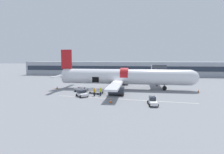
{
  "coord_description": "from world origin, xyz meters",
  "views": [
    {
      "loc": [
        5.21,
        -42.53,
        7.77
      ],
      "look_at": [
        -1.11,
        0.23,
        3.36
      ],
      "focal_mm": 28.0,
      "sensor_mm": 36.0,
      "label": 1
    }
  ],
  "objects_px": {
    "ground_crew_supervisor": "(116,88)",
    "ground_crew_helper": "(94,92)",
    "baggage_tug_mid": "(82,94)",
    "ground_crew_loader_b": "(111,89)",
    "airplane": "(123,77)",
    "baggage_cart_loading": "(97,91)",
    "ground_crew_loader_a": "(100,91)",
    "baggage_tug_lead": "(153,101)",
    "ground_crew_driver": "(115,88)",
    "baggage_cart_queued": "(81,90)"
  },
  "relations": [
    {
      "from": "baggage_tug_lead",
      "to": "ground_crew_driver",
      "type": "height_order",
      "value": "ground_crew_driver"
    },
    {
      "from": "baggage_cart_loading",
      "to": "ground_crew_loader_a",
      "type": "bearing_deg",
      "value": -57.76
    },
    {
      "from": "baggage_cart_loading",
      "to": "ground_crew_driver",
      "type": "xyz_separation_m",
      "value": [
        4.0,
        1.81,
        0.36
      ]
    },
    {
      "from": "ground_crew_loader_a",
      "to": "ground_crew_driver",
      "type": "xyz_separation_m",
      "value": [
        2.61,
        4.01,
        -0.01
      ]
    },
    {
      "from": "ground_crew_loader_b",
      "to": "baggage_cart_loading",
      "type": "bearing_deg",
      "value": -163.03
    },
    {
      "from": "baggage_tug_mid",
      "to": "ground_crew_helper",
      "type": "distance_m",
      "value": 2.62
    },
    {
      "from": "baggage_tug_mid",
      "to": "baggage_cart_queued",
      "type": "height_order",
      "value": "baggage_tug_mid"
    },
    {
      "from": "ground_crew_loader_a",
      "to": "ground_crew_supervisor",
      "type": "bearing_deg",
      "value": 60.98
    },
    {
      "from": "baggage_tug_lead",
      "to": "ground_crew_driver",
      "type": "distance_m",
      "value": 12.83
    },
    {
      "from": "airplane",
      "to": "baggage_tug_mid",
      "type": "bearing_deg",
      "value": -127.26
    },
    {
      "from": "ground_crew_driver",
      "to": "baggage_tug_lead",
      "type": "bearing_deg",
      "value": -52.57
    },
    {
      "from": "baggage_cart_queued",
      "to": "ground_crew_supervisor",
      "type": "distance_m",
      "value": 8.47
    },
    {
      "from": "airplane",
      "to": "baggage_cart_queued",
      "type": "height_order",
      "value": "airplane"
    },
    {
      "from": "ground_crew_supervisor",
      "to": "ground_crew_helper",
      "type": "relative_size",
      "value": 0.88
    },
    {
      "from": "ground_crew_helper",
      "to": "ground_crew_driver",
      "type": "bearing_deg",
      "value": 50.56
    },
    {
      "from": "airplane",
      "to": "ground_crew_loader_b",
      "type": "distance_m",
      "value": 6.28
    },
    {
      "from": "ground_crew_loader_b",
      "to": "ground_crew_helper",
      "type": "xyz_separation_m",
      "value": [
        -3.1,
        -3.82,
        -0.01
      ]
    },
    {
      "from": "baggage_tug_lead",
      "to": "ground_crew_loader_b",
      "type": "distance_m",
      "value": 12.67
    },
    {
      "from": "ground_crew_loader_b",
      "to": "ground_crew_driver",
      "type": "height_order",
      "value": "ground_crew_driver"
    },
    {
      "from": "ground_crew_loader_b",
      "to": "ground_crew_helper",
      "type": "relative_size",
      "value": 1.01
    },
    {
      "from": "ground_crew_loader_a",
      "to": "ground_crew_loader_b",
      "type": "distance_m",
      "value": 3.72
    },
    {
      "from": "baggage_cart_queued",
      "to": "ground_crew_supervisor",
      "type": "bearing_deg",
      "value": 8.58
    },
    {
      "from": "baggage_tug_mid",
      "to": "ground_crew_loader_a",
      "type": "distance_m",
      "value": 3.95
    },
    {
      "from": "baggage_cart_queued",
      "to": "ground_crew_loader_b",
      "type": "xyz_separation_m",
      "value": [
        7.52,
        -0.5,
        0.42
      ]
    },
    {
      "from": "ground_crew_loader_a",
      "to": "ground_crew_supervisor",
      "type": "relative_size",
      "value": 1.17
    },
    {
      "from": "ground_crew_loader_b",
      "to": "ground_crew_supervisor",
      "type": "xyz_separation_m",
      "value": [
        0.85,
        1.76,
        -0.12
      ]
    },
    {
      "from": "baggage_tug_lead",
      "to": "baggage_tug_mid",
      "type": "distance_m",
      "value": 14.86
    },
    {
      "from": "baggage_tug_mid",
      "to": "baggage_cart_loading",
      "type": "bearing_deg",
      "value": 57.79
    },
    {
      "from": "airplane",
      "to": "ground_crew_driver",
      "type": "relative_size",
      "value": 20.34
    },
    {
      "from": "airplane",
      "to": "baggage_cart_loading",
      "type": "distance_m",
      "value": 8.83
    },
    {
      "from": "baggage_tug_lead",
      "to": "ground_crew_supervisor",
      "type": "bearing_deg",
      "value": 124.52
    },
    {
      "from": "baggage_tug_mid",
      "to": "ground_crew_loader_a",
      "type": "bearing_deg",
      "value": 21.23
    },
    {
      "from": "airplane",
      "to": "ground_crew_helper",
      "type": "xyz_separation_m",
      "value": [
        -5.22,
        -9.3,
        -2.24
      ]
    },
    {
      "from": "baggage_cart_queued",
      "to": "baggage_tug_mid",
      "type": "bearing_deg",
      "value": -69.15
    },
    {
      "from": "ground_crew_driver",
      "to": "baggage_cart_queued",
      "type": "bearing_deg",
      "value": -177.82
    },
    {
      "from": "baggage_cart_loading",
      "to": "ground_crew_loader_a",
      "type": "distance_m",
      "value": 2.62
    },
    {
      "from": "baggage_cart_queued",
      "to": "ground_crew_driver",
      "type": "xyz_separation_m",
      "value": [
        8.23,
        0.31,
        0.42
      ]
    },
    {
      "from": "ground_crew_loader_b",
      "to": "ground_crew_supervisor",
      "type": "relative_size",
      "value": 1.15
    },
    {
      "from": "airplane",
      "to": "ground_crew_loader_a",
      "type": "distance_m",
      "value": 9.82
    },
    {
      "from": "baggage_cart_loading",
      "to": "ground_crew_supervisor",
      "type": "relative_size",
      "value": 2.65
    },
    {
      "from": "airplane",
      "to": "baggage_tug_lead",
      "type": "relative_size",
      "value": 10.91
    },
    {
      "from": "ground_crew_supervisor",
      "to": "ground_crew_helper",
      "type": "xyz_separation_m",
      "value": [
        -3.95,
        -5.58,
        0.11
      ]
    },
    {
      "from": "baggage_cart_queued",
      "to": "ground_crew_helper",
      "type": "distance_m",
      "value": 6.19
    },
    {
      "from": "baggage_cart_queued",
      "to": "ground_crew_driver",
      "type": "distance_m",
      "value": 8.25
    },
    {
      "from": "airplane",
      "to": "ground_crew_supervisor",
      "type": "bearing_deg",
      "value": -108.81
    },
    {
      "from": "baggage_tug_lead",
      "to": "baggage_cart_loading",
      "type": "relative_size",
      "value": 0.81
    },
    {
      "from": "ground_crew_supervisor",
      "to": "ground_crew_helper",
      "type": "height_order",
      "value": "ground_crew_helper"
    },
    {
      "from": "ground_crew_helper",
      "to": "baggage_cart_loading",
      "type": "bearing_deg",
      "value": 93.79
    },
    {
      "from": "baggage_cart_queued",
      "to": "ground_crew_loader_b",
      "type": "distance_m",
      "value": 7.55
    },
    {
      "from": "airplane",
      "to": "ground_crew_loader_a",
      "type": "relative_size",
      "value": 20.04
    }
  ]
}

